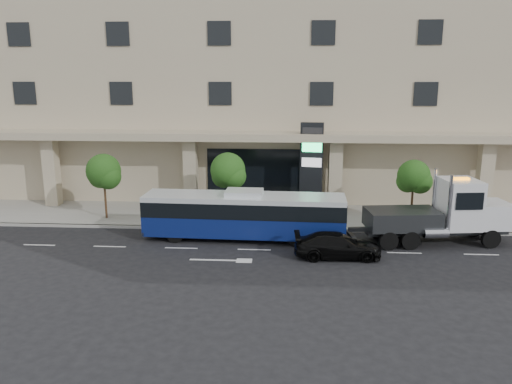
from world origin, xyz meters
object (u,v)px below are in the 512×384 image
(tow_truck, at_px, (444,214))
(black_sedan, at_px, (337,245))
(city_bus, at_px, (244,214))
(signage_pylon, at_px, (311,167))

(tow_truck, height_order, black_sedan, tow_truck)
(city_bus, xyz_separation_m, signage_pylon, (4.04, 5.88, 1.75))
(city_bus, bearing_deg, signage_pylon, 57.60)
(tow_truck, height_order, signage_pylon, signage_pylon)
(black_sedan, xyz_separation_m, signage_pylon, (-1.03, 8.55, 2.57))
(signage_pylon, bearing_deg, black_sedan, -74.18)
(city_bus, bearing_deg, tow_truck, 2.27)
(city_bus, distance_m, tow_truck, 11.18)
(city_bus, xyz_separation_m, tow_truck, (11.18, 0.04, 0.22))
(city_bus, relative_size, black_sedan, 2.58)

